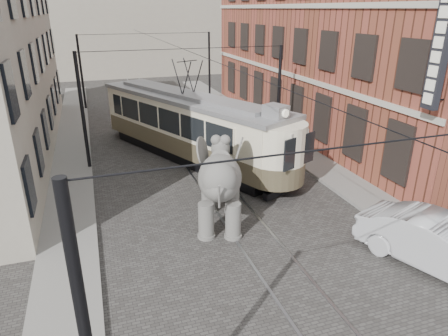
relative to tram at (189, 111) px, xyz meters
name	(u,v)px	position (x,y,z in m)	size (l,w,h in m)	color
ground	(227,202)	(0.18, -5.93, -2.70)	(120.00, 120.00, 0.00)	#3F3D3A
tram_rails	(227,202)	(0.18, -5.93, -2.68)	(1.54, 80.00, 0.02)	slate
sidewalk_right	(345,183)	(6.18, -5.93, -2.62)	(2.00, 60.00, 0.15)	slate
sidewalk_left	(69,225)	(-6.32, -5.93, -2.62)	(2.00, 60.00, 0.15)	slate
brick_building	(340,39)	(11.18, 3.07, 3.30)	(8.00, 26.00, 12.00)	brown
distant_block	(124,16)	(0.18, 34.07, 4.30)	(28.00, 10.00, 14.00)	gray
catenary	(192,110)	(-0.02, -0.93, 0.30)	(11.00, 30.20, 6.00)	black
tram	(189,111)	(0.00, 0.00, 0.00)	(2.80, 13.59, 5.39)	beige
elephant	(220,188)	(-0.71, -7.61, -1.16)	(2.77, 5.02, 3.08)	#62605A
parked_car	(440,245)	(5.07, -12.54, -1.84)	(1.82, 5.18, 1.71)	#AEAFB3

